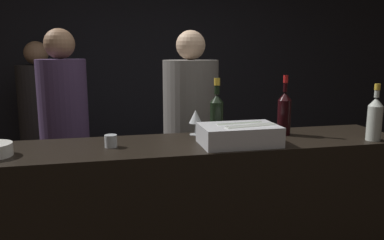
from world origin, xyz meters
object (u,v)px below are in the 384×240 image
person_grey_polo (65,135)px  person_in_hoodie (191,135)px  candle_votive (111,141)px  ice_bin_with_bottles (240,134)px  red_wine_bottle_tall (284,112)px  champagne_bottle (217,112)px  wine_glass (195,117)px  person_blond_tee (41,122)px  rose_wine_bottle (375,118)px

person_grey_polo → person_in_hoodie: bearing=59.3°
candle_votive → ice_bin_with_bottles: bearing=-8.2°
person_in_hoodie → person_grey_polo: 0.91m
red_wine_bottle_tall → champagne_bottle: red_wine_bottle_tall is taller
person_in_hoodie → person_grey_polo: (-0.90, 0.11, 0.02)m
red_wine_bottle_tall → person_grey_polo: (-1.33, 0.75, -0.24)m
ice_bin_with_bottles → champagne_bottle: 0.30m
ice_bin_with_bottles → person_in_hoodie: size_ratio=0.24×
wine_glass → person_blond_tee: size_ratio=0.09×
wine_glass → champagne_bottle: (0.13, -0.00, 0.03)m
wine_glass → red_wine_bottle_tall: size_ratio=0.42×
red_wine_bottle_tall → rose_wine_bottle: red_wine_bottle_tall is taller
person_grey_polo → ice_bin_with_bottles: bearing=23.5°
champagne_bottle → person_grey_polo: size_ratio=0.20×
rose_wine_bottle → person_blond_tee: bearing=138.2°
rose_wine_bottle → person_grey_polo: person_grey_polo is taller
rose_wine_bottle → person_blond_tee: 2.76m
red_wine_bottle_tall → person_grey_polo: size_ratio=0.21×
champagne_bottle → person_blond_tee: (-1.24, 1.48, -0.29)m
person_blond_tee → candle_votive: bearing=164.6°
candle_votive → person_grey_polo: size_ratio=0.04×
person_in_hoodie → person_grey_polo: person_grey_polo is taller
champagne_bottle → person_grey_polo: 1.16m
candle_votive → person_in_hoodie: person_in_hoodie is taller
ice_bin_with_bottles → person_grey_polo: (-0.99, 0.92, -0.16)m
rose_wine_bottle → ice_bin_with_bottles: bearing=174.6°
rose_wine_bottle → person_in_hoodie: size_ratio=0.19×
candle_votive → wine_glass: bearing=20.8°
ice_bin_with_bottles → champagne_bottle: champagne_bottle is taller
ice_bin_with_bottles → person_blond_tee: bearing=126.1°
champagne_bottle → person_in_hoodie: 0.59m
candle_votive → rose_wine_bottle: bearing=-6.7°
ice_bin_with_bottles → person_blond_tee: 2.19m
rose_wine_bottle → person_grey_polo: bearing=150.4°
person_grey_polo → person_blond_tee: bearing=175.9°
person_blond_tee → person_grey_polo: bearing=163.8°
champagne_bottle → person_blond_tee: size_ratio=0.21×
wine_glass → rose_wine_bottle: bearing=-20.9°
red_wine_bottle_tall → person_blond_tee: bearing=135.6°
ice_bin_with_bottles → rose_wine_bottle: size_ratio=1.29×
person_in_hoodie → person_grey_polo: size_ratio=1.00×
wine_glass → rose_wine_bottle: (0.94, -0.36, 0.02)m
candle_votive → person_blond_tee: size_ratio=0.04×
person_blond_tee → person_grey_polo: (0.30, -0.84, 0.05)m
candle_votive → champagne_bottle: 0.66m
rose_wine_bottle → person_blond_tee: person_blond_tee is taller
red_wine_bottle_tall → person_grey_polo: bearing=150.6°
champagne_bottle → candle_votive: bearing=-163.6°
wine_glass → rose_wine_bottle: rose_wine_bottle is taller
rose_wine_bottle → champagne_bottle: (-0.81, 0.35, 0.01)m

